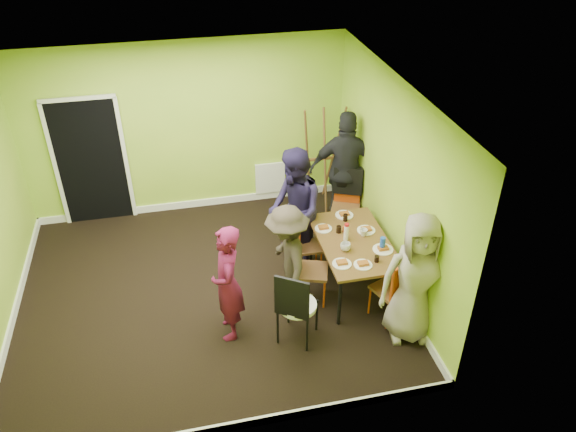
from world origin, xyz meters
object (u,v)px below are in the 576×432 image
person_left_near (287,259)px  person_front_end (416,279)px  orange_bottle (344,229)px  person_back_end (346,171)px  chair_left_near (306,265)px  person_standing (228,284)px  easel (322,157)px  chair_left_far (304,242)px  chair_front_end (395,287)px  blue_bottle (382,244)px  chair_bentwood (296,304)px  chair_back_end (347,188)px  dining_table (354,244)px  thermos (346,233)px  person_left_far (295,210)px

person_left_near → person_front_end: size_ratio=0.86×
orange_bottle → person_back_end: size_ratio=0.04×
chair_left_near → person_back_end: person_back_end is taller
person_standing → easel: bearing=147.9°
chair_left_far → person_left_near: 0.80m
chair_front_end → blue_bottle: size_ratio=5.19×
chair_front_end → chair_bentwood: bearing=162.1°
person_left_near → person_standing: bearing=-64.7°
chair_back_end → person_left_near: person_left_near is taller
person_back_end → dining_table: bearing=93.8°
orange_bottle → person_standing: (-1.67, -0.76, -0.02)m
chair_back_end → chair_bentwood: bearing=82.3°
thermos → person_back_end: (0.45, 1.44, 0.10)m
person_standing → person_left_far: bearing=140.6°
thermos → person_back_end: size_ratio=0.11×
chair_back_end → person_left_far: person_left_far is taller
person_left_far → person_left_near: 0.92m
chair_back_end → chair_front_end: 2.10m
chair_front_end → orange_bottle: bearing=88.0°
thermos → dining_table: bearing=-29.2°
chair_left_far → person_back_end: (0.92, 1.02, 0.48)m
person_left_near → chair_front_end: bearing=66.7°
chair_left_far → orange_bottle: size_ratio=10.45×
blue_bottle → person_front_end: (0.11, -0.77, 0.02)m
orange_bottle → person_standing: person_standing is taller
dining_table → blue_bottle: (0.29, -0.26, 0.15)m
chair_left_far → thermos: thermos is taller
person_standing → orange_bottle: bearing=117.5°
orange_bottle → easel: bearing=83.0°
person_left_near → chair_bentwood: bearing=-2.3°
chair_left_far → dining_table: bearing=52.2°
orange_bottle → person_front_end: size_ratio=0.05×
chair_front_end → person_standing: 2.06m
chair_front_end → easel: easel is taller
chair_bentwood → person_front_end: (1.39, -0.18, 0.28)m
person_left_near → person_front_end: person_front_end is taller
chair_left_near → chair_front_end: (0.97, -0.65, -0.02)m
dining_table → orange_bottle: bearing=105.7°
chair_left_near → easel: 2.47m
chair_back_end → thermos: bearing=94.9°
chair_back_end → blue_bottle: 1.59m
orange_bottle → person_left_near: bearing=-154.6°
blue_bottle → chair_back_end: bearing=88.3°
chair_front_end → person_left_near: size_ratio=0.64×
chair_left_far → person_left_far: person_left_far is taller
easel → person_front_end: (0.23, -3.22, -0.00)m
chair_left_far → easel: easel is taller
chair_left_far → chair_left_near: 0.60m
chair_left_near → orange_bottle: chair_left_near is taller
dining_table → person_left_near: person_left_near is taller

